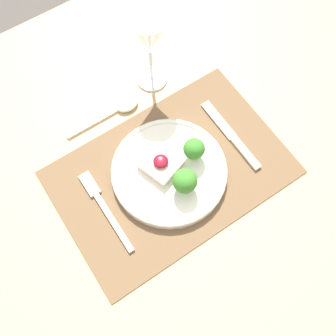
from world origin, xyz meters
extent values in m
plane|color=#4C4742|center=(0.00, 0.00, 0.00)|extent=(8.00, 8.00, 0.00)
cube|color=tan|center=(0.00, 0.00, 0.71)|extent=(1.28, 1.09, 0.03)
cylinder|color=tan|center=(0.57, 0.47, 0.35)|extent=(0.06, 0.06, 0.69)
cube|color=brown|center=(0.00, 0.00, 0.72)|extent=(0.48, 0.32, 0.00)
cylinder|color=silver|center=(-0.01, 0.00, 0.73)|extent=(0.24, 0.24, 0.02)
torus|color=silver|center=(-0.01, 0.00, 0.74)|extent=(0.24, 0.24, 0.01)
cube|color=beige|center=(-0.01, 0.02, 0.75)|extent=(0.09, 0.09, 0.02)
ellipsoid|color=maroon|center=(-0.01, 0.02, 0.77)|extent=(0.03, 0.03, 0.01)
cylinder|color=#84B256|center=(0.00, -0.05, 0.75)|extent=(0.01, 0.01, 0.02)
sphere|color=#387A28|center=(0.00, -0.05, 0.78)|extent=(0.05, 0.05, 0.05)
cylinder|color=#84B256|center=(0.06, 0.00, 0.75)|extent=(0.01, 0.01, 0.02)
sphere|color=#387A28|center=(0.06, 0.00, 0.78)|extent=(0.04, 0.04, 0.04)
cube|color=beige|center=(-0.16, -0.03, 0.73)|extent=(0.01, 0.14, 0.01)
cube|color=beige|center=(-0.16, 0.07, 0.73)|extent=(0.02, 0.05, 0.01)
cube|color=beige|center=(0.16, -0.05, 0.73)|extent=(0.02, 0.09, 0.01)
cube|color=beige|center=(0.16, 0.04, 0.73)|extent=(0.02, 0.11, 0.00)
cube|color=beige|center=(-0.08, 0.19, 0.73)|extent=(0.13, 0.01, 0.01)
ellipsoid|color=beige|center=(0.01, 0.19, 0.73)|extent=(0.05, 0.05, 0.02)
cylinder|color=white|center=(0.09, 0.22, 0.73)|extent=(0.07, 0.07, 0.01)
cylinder|color=white|center=(0.09, 0.22, 0.78)|extent=(0.01, 0.01, 0.09)
cone|color=white|center=(0.09, 0.22, 0.87)|extent=(0.09, 0.09, 0.10)
camera|label=1|loc=(-0.18, -0.25, 1.50)|focal=42.00mm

